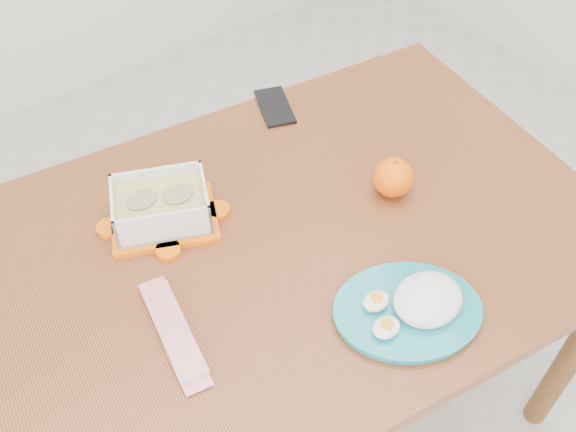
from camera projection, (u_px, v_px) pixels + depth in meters
ground at (333, 364)px, 1.96m from camera, size 3.50×3.50×0.00m
dining_table at (288, 262)px, 1.38m from camera, size 1.42×1.04×0.75m
food_container at (162, 206)px, 1.31m from camera, size 0.26×0.24×0.09m
orange_fruit at (393, 177)px, 1.37m from camera, size 0.09×0.09×0.09m
rice_plate at (414, 305)px, 1.18m from camera, size 0.37×0.37×0.07m
candy_bar at (174, 331)px, 1.16m from camera, size 0.09×0.22×0.02m
smartphone at (275, 107)px, 1.59m from camera, size 0.12×0.16×0.01m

